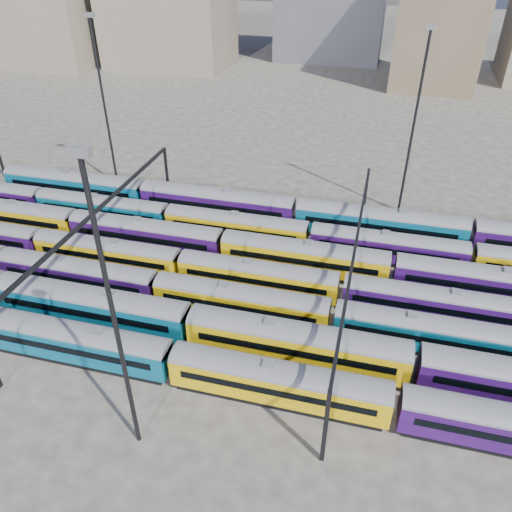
% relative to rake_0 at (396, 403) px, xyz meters
% --- Properties ---
extents(ground, '(500.00, 500.00, 0.00)m').
position_rel_rake_0_xyz_m(ground, '(-15.33, 15.00, -2.58)').
color(ground, '#3B3632').
rests_on(ground, ground).
extents(rake_0, '(119.99, 2.93, 4.92)m').
position_rel_rake_0_xyz_m(rake_0, '(0.00, 0.00, 0.00)').
color(rake_0, black).
rests_on(rake_0, ground).
extents(rake_1, '(130.09, 3.17, 5.35)m').
position_rel_rake_0_xyz_m(rake_1, '(1.50, 5.00, 0.22)').
color(rake_1, black).
rests_on(rake_1, ground).
extents(rake_2, '(116.29, 2.84, 4.77)m').
position_rel_rake_0_xyz_m(rake_2, '(-26.09, 10.00, -0.08)').
color(rake_2, black).
rests_on(rake_2, ground).
extents(rake_3, '(94.48, 2.77, 4.65)m').
position_rel_rake_0_xyz_m(rake_3, '(-15.79, 15.00, -0.14)').
color(rake_3, black).
rests_on(rake_3, ground).
extents(rake_4, '(144.29, 3.01, 5.07)m').
position_rel_rake_0_xyz_m(rake_4, '(-32.01, 20.00, 0.08)').
color(rake_4, black).
rests_on(rake_4, ground).
extents(rake_5, '(137.21, 2.87, 4.82)m').
position_rel_rake_0_xyz_m(rake_5, '(-21.32, 25.00, -0.05)').
color(rake_5, black).
rests_on(rake_5, ground).
extents(rake_6, '(112.92, 3.31, 5.58)m').
position_rel_rake_0_xyz_m(rake_6, '(-2.90, 30.00, 0.35)').
color(rake_6, black).
rests_on(rake_6, ground).
extents(gantry_1, '(0.35, 40.35, 8.03)m').
position_rel_rake_0_xyz_m(gantry_1, '(-35.33, 15.00, 4.20)').
color(gantry_1, black).
rests_on(gantry_1, ground).
extents(gantry_2, '(0.35, 40.35, 8.03)m').
position_rel_rake_0_xyz_m(gantry_2, '(-5.33, 15.00, 4.20)').
color(gantry_2, black).
rests_on(gantry_2, ground).
extents(mast_1, '(1.40, 0.50, 25.60)m').
position_rel_rake_0_xyz_m(mast_1, '(-45.33, 37.00, 11.38)').
color(mast_1, black).
rests_on(mast_1, ground).
extents(mast_2, '(1.40, 0.50, 25.60)m').
position_rel_rake_0_xyz_m(mast_2, '(-20.33, -7.00, 11.38)').
color(mast_2, black).
rests_on(mast_2, ground).
extents(mast_3, '(1.40, 0.50, 25.60)m').
position_rel_rake_0_xyz_m(mast_3, '(-0.33, 39.00, 11.38)').
color(mast_3, black).
rests_on(mast_3, ground).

